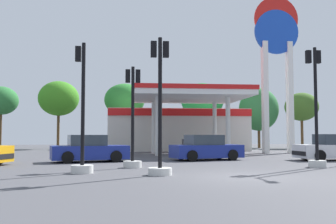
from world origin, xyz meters
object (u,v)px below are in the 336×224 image
object	(u,v)px
traffic_signal_3	(82,138)
tree_3	(202,101)
traffic_signal_2	(133,133)
traffic_signal_1	(160,128)
car_0	(206,149)
tree_1	(59,99)
tree_2	(125,100)
station_pole_sign	(277,55)
car_3	(333,148)
traffic_signal_0	(316,124)
car_1	(89,150)
tree_5	(302,107)
tree_0	(1,101)
tree_4	(259,109)

from	to	relation	value
traffic_signal_3	tree_3	world-z (taller)	tree_3
traffic_signal_2	traffic_signal_1	bearing A→B (deg)	-73.79
car_0	traffic_signal_1	size ratio (longest dim) A/B	0.87
tree_1	tree_2	size ratio (longest dim) A/B	1.01
car_0	tree_1	distance (m)	22.66
station_pole_sign	traffic_signal_3	distance (m)	20.42
car_3	traffic_signal_3	world-z (taller)	traffic_signal_3
traffic_signal_0	traffic_signal_2	xyz separation A→B (m)	(-7.96, 0.61, -0.39)
car_1	tree_1	xyz separation A→B (m)	(-5.13, 19.81, 4.51)
tree_3	tree_5	world-z (taller)	tree_3
station_pole_sign	traffic_signal_1	size ratio (longest dim) A/B	2.53
car_1	car_3	xyz separation A→B (m)	(13.32, -0.15, 0.02)
car_0	tree_1	bearing A→B (deg)	121.12
tree_5	traffic_signal_0	bearing A→B (deg)	-113.90
car_0	tree_1	world-z (taller)	tree_1
tree_0	tree_2	bearing A→B (deg)	8.75
traffic_signal_1	tree_5	bearing A→B (deg)	56.04
traffic_signal_0	traffic_signal_2	size ratio (longest dim) A/B	1.21
car_3	traffic_signal_1	size ratio (longest dim) A/B	0.84
car_0	car_1	bearing A→B (deg)	-172.90
traffic_signal_0	traffic_signal_1	bearing A→B (deg)	-160.09
tree_5	tree_4	bearing A→B (deg)	164.13
tree_3	tree_5	distance (m)	10.60
station_pole_sign	tree_2	world-z (taller)	station_pole_sign
car_3	tree_0	world-z (taller)	tree_0
station_pole_sign	tree_0	bearing A→B (deg)	156.32
tree_0	tree_5	size ratio (longest dim) A/B	1.05
station_pole_sign	traffic_signal_1	distance (m)	19.36
tree_5	traffic_signal_2	bearing A→B (deg)	-128.97
station_pole_sign	tree_5	distance (m)	12.98
car_1	traffic_signal_1	size ratio (longest dim) A/B	0.87
car_3	tree_1	xyz separation A→B (m)	(-18.45, 19.96, 4.49)
car_0	tree_3	distance (m)	20.22
tree_3	tree_5	xyz separation A→B (m)	(10.47, -1.48, -0.70)
station_pole_sign	traffic_signal_2	xyz separation A→B (m)	(-11.33, -12.00, -6.19)
traffic_signal_2	tree_0	world-z (taller)	tree_0
tree_1	car_0	bearing A→B (deg)	-58.88
traffic_signal_3	car_3	bearing A→B (deg)	24.28
station_pole_sign	tree_0	world-z (taller)	station_pole_sign
car_3	tree_3	size ratio (longest dim) A/B	0.59
station_pole_sign	traffic_signal_3	size ratio (longest dim) A/B	2.55
traffic_signal_2	tree_5	distance (m)	29.10
traffic_signal_1	tree_0	distance (m)	29.24
car_0	car_3	world-z (taller)	car_3
tree_4	tree_3	bearing A→B (deg)	177.58
traffic_signal_0	traffic_signal_1	distance (m)	7.49
tree_4	tree_1	bearing A→B (deg)	-179.69
traffic_signal_1	tree_3	bearing A→B (deg)	75.90
tree_3	car_1	bearing A→B (deg)	-116.24
traffic_signal_3	tree_2	distance (m)	26.90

